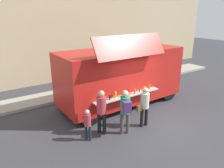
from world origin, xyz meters
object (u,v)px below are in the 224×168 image
at_px(trash_bin, 153,71).
at_px(customer_mid_with_backpack, 125,108).
at_px(customer_front_ordering, 144,104).
at_px(child_near_queue, 88,122).
at_px(customer_rear_waiting, 101,108).
at_px(food_truck_main, 121,75).

distance_m(trash_bin, customer_mid_with_backpack, 7.66).
distance_m(customer_front_ordering, customer_mid_with_backpack, 0.99).
bearing_deg(child_near_queue, trash_bin, -4.16).
height_order(customer_front_ordering, child_near_queue, customer_front_ordering).
xyz_separation_m(customer_mid_with_backpack, customer_rear_waiting, (-0.70, 0.52, -0.03)).
bearing_deg(customer_rear_waiting, customer_front_ordering, -42.47).
distance_m(customer_mid_with_backpack, child_near_queue, 1.45).
bearing_deg(food_truck_main, customer_rear_waiting, -141.34).
height_order(customer_rear_waiting, child_near_queue, customer_rear_waiting).
xyz_separation_m(customer_front_ordering, child_near_queue, (-2.33, 0.36, -0.26)).
relative_size(customer_front_ordering, child_near_queue, 1.38).
height_order(trash_bin, customer_front_ordering, customer_front_ordering).
bearing_deg(food_truck_main, customer_front_ordering, -104.75).
relative_size(food_truck_main, customer_mid_with_backpack, 3.52).
height_order(customer_front_ordering, customer_rear_waiting, customer_rear_waiting).
xyz_separation_m(customer_front_ordering, customer_rear_waiting, (-1.68, 0.48, 0.06)).
distance_m(food_truck_main, customer_rear_waiting, 2.97).
xyz_separation_m(food_truck_main, child_near_queue, (-2.92, -1.98, -0.80)).
bearing_deg(food_truck_main, child_near_queue, -146.52).
bearing_deg(customer_rear_waiting, customer_mid_with_backpack, -63.39).
relative_size(trash_bin, child_near_queue, 0.85).
bearing_deg(customer_front_ordering, customer_mid_with_backpack, 97.71).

